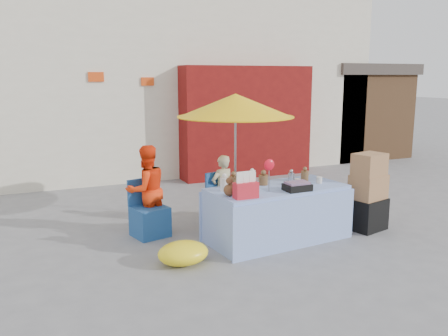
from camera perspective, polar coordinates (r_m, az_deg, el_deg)
name	(u,v)px	position (r m, az deg, el deg)	size (l,w,h in m)	color
ground	(240,243)	(6.90, 1.97, -9.06)	(80.00, 80.00, 0.00)	slate
backdrop	(140,49)	(13.78, -10.10, 13.90)	(14.00, 8.00, 7.80)	silver
market_table	(277,213)	(6.98, 6.35, -5.37)	(2.15, 1.16, 1.25)	#92ABEA
chair_left	(150,219)	(7.23, -8.95, -6.12)	(0.58, 0.57, 0.85)	navy
chair_right	(226,210)	(7.63, 0.18, -5.07)	(0.58, 0.57, 0.85)	navy
vendor_orange	(147,190)	(7.24, -9.30, -2.62)	(0.66, 0.52, 1.36)	#FE360D
vendor_beige	(222,189)	(7.67, -0.20, -2.60)	(0.41, 0.27, 1.13)	#BCB285
umbrella	(235,106)	(7.73, 1.39, 7.47)	(1.90, 1.90, 2.09)	gray
box_stack	(368,195)	(7.69, 16.91, -3.09)	(0.64, 0.57, 1.21)	black
tarp_bundle	(183,253)	(6.16, -4.94, -10.16)	(0.66, 0.53, 0.30)	yellow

